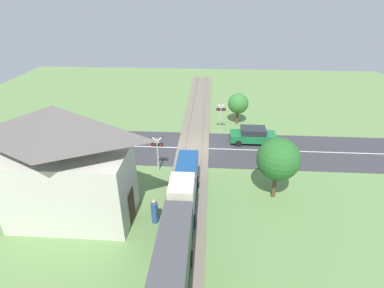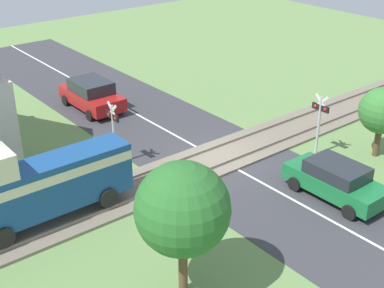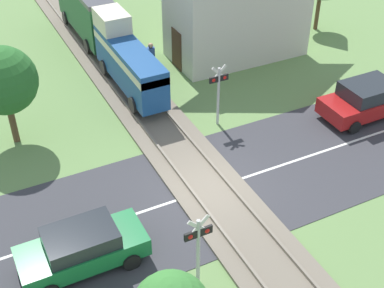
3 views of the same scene
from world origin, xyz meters
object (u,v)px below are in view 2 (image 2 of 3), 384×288
(car_near_crossing, at_px, (336,180))
(crossing_signal_east_approach, at_px, (113,125))
(crossing_signal_west_approach, at_px, (320,116))
(car_far_side, at_px, (92,94))

(car_near_crossing, relative_size, crossing_signal_east_approach, 1.40)
(car_near_crossing, distance_m, crossing_signal_east_approach, 9.51)
(crossing_signal_west_approach, bearing_deg, car_near_crossing, 140.37)
(car_near_crossing, xyz_separation_m, car_far_side, (14.19, 2.88, 0.07))
(crossing_signal_west_approach, height_order, crossing_signal_east_approach, same)
(crossing_signal_east_approach, bearing_deg, car_near_crossing, -145.98)
(car_far_side, relative_size, crossing_signal_east_approach, 1.46)
(car_far_side, relative_size, crossing_signal_west_approach, 1.46)
(car_near_crossing, bearing_deg, crossing_signal_west_approach, -39.63)
(crossing_signal_west_approach, bearing_deg, crossing_signal_east_approach, 57.37)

